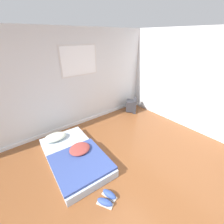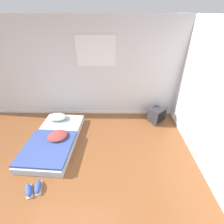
% 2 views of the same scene
% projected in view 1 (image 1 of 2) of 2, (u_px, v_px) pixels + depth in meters
% --- Properties ---
extents(ground_plane, '(20.00, 20.00, 0.00)m').
position_uv_depth(ground_plane, '(138.00, 206.00, 2.36)').
color(ground_plane, brown).
extents(wall_back, '(8.06, 0.08, 2.60)m').
position_uv_depth(wall_back, '(58.00, 85.00, 3.76)').
color(wall_back, silver).
rests_on(wall_back, ground_plane).
extents(mattress_bed, '(1.11, 1.89, 0.31)m').
position_uv_depth(mattress_bed, '(74.00, 155.00, 3.21)').
color(mattress_bed, silver).
rests_on(mattress_bed, ground_plane).
extents(crt_tv, '(0.53, 0.52, 0.44)m').
position_uv_depth(crt_tv, '(132.00, 105.00, 5.23)').
color(crt_tv, '#333338').
rests_on(crt_tv, ground_plane).
extents(sneaker_pair, '(0.34, 0.34, 0.10)m').
position_uv_depth(sneaker_pair, '(107.00, 198.00, 2.43)').
color(sneaker_pair, silver).
rests_on(sneaker_pair, ground_plane).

